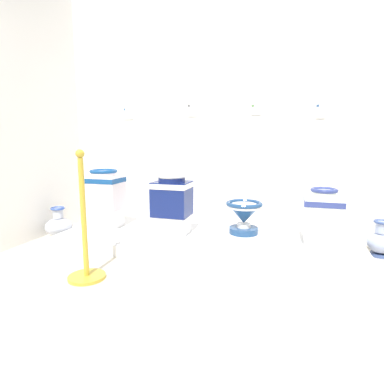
% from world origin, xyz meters
% --- Properties ---
extents(ground_plane, '(5.56, 5.37, 0.02)m').
position_xyz_m(ground_plane, '(1.78, 0.68, -0.01)').
color(ground_plane, beige).
extents(wall_back, '(3.76, 0.06, 2.89)m').
position_xyz_m(wall_back, '(1.78, 2.60, 1.45)').
color(wall_back, white).
rests_on(wall_back, ground_plane).
extents(display_platform, '(2.88, 1.04, 0.11)m').
position_xyz_m(display_platform, '(1.78, 2.03, 0.05)').
color(display_platform, white).
rests_on(display_platform, ground_plane).
extents(plinth_block_slender_white, '(0.28, 0.29, 0.21)m').
position_xyz_m(plinth_block_slender_white, '(0.67, 2.03, 0.21)').
color(plinth_block_slender_white, white).
rests_on(plinth_block_slender_white, display_platform).
extents(antique_toilet_slender_white, '(0.37, 0.29, 0.42)m').
position_xyz_m(antique_toilet_slender_white, '(0.67, 2.03, 0.53)').
color(antique_toilet_slender_white, white).
rests_on(antique_toilet_slender_white, plinth_block_slender_white).
extents(plinth_block_squat_floral, '(0.30, 0.29, 0.19)m').
position_xyz_m(plinth_block_squat_floral, '(1.45, 2.00, 0.20)').
color(plinth_block_squat_floral, white).
rests_on(plinth_block_squat_floral, display_platform).
extents(antique_toilet_squat_floral, '(0.36, 0.31, 0.41)m').
position_xyz_m(antique_toilet_squat_floral, '(1.45, 2.00, 0.52)').
color(antique_toilet_squat_floral, navy).
rests_on(antique_toilet_squat_floral, plinth_block_squat_floral).
extents(plinth_block_broad_patterned, '(0.33, 0.35, 0.06)m').
position_xyz_m(plinth_block_broad_patterned, '(2.15, 2.05, 0.14)').
color(plinth_block_broad_patterned, white).
rests_on(plinth_block_broad_patterned, display_platform).
extents(antique_toilet_broad_patterned, '(0.34, 0.34, 0.31)m').
position_xyz_m(antique_toilet_broad_patterned, '(2.15, 2.05, 0.35)').
color(antique_toilet_broad_patterned, navy).
rests_on(antique_toilet_broad_patterned, plinth_block_broad_patterned).
extents(plinth_block_pale_glazed, '(0.30, 0.39, 0.10)m').
position_xyz_m(plinth_block_pale_glazed, '(2.85, 2.13, 0.16)').
color(plinth_block_pale_glazed, white).
rests_on(plinth_block_pale_glazed, display_platform).
extents(antique_toilet_pale_glazed, '(0.33, 0.26, 0.41)m').
position_xyz_m(antique_toilet_pale_glazed, '(2.85, 2.13, 0.41)').
color(antique_toilet_pale_glazed, white).
rests_on(antique_toilet_pale_glazed, plinth_block_pale_glazed).
extents(info_placard_first, '(0.13, 0.01, 0.14)m').
position_xyz_m(info_placard_first, '(0.69, 2.56, 1.36)').
color(info_placard_first, white).
extents(info_placard_second, '(0.12, 0.01, 0.14)m').
position_xyz_m(info_placard_second, '(1.49, 2.56, 1.37)').
color(info_placard_second, white).
extents(info_placard_third, '(0.11, 0.01, 0.12)m').
position_xyz_m(info_placard_third, '(2.18, 2.56, 1.36)').
color(info_placard_third, white).
extents(info_placard_fourth, '(0.10, 0.01, 0.15)m').
position_xyz_m(info_placard_fourth, '(2.81, 2.56, 1.33)').
color(info_placard_fourth, white).
extents(decorative_vase_corner, '(0.28, 0.28, 0.33)m').
position_xyz_m(decorative_vase_corner, '(0.20, 1.86, 0.14)').
color(decorative_vase_corner, '#2E4996').
rests_on(decorative_vase_corner, ground_plane).
extents(decorative_vase_spare, '(0.22, 0.22, 0.33)m').
position_xyz_m(decorative_vase_spare, '(3.36, 2.25, 0.14)').
color(decorative_vase_spare, '#3B528F').
rests_on(decorative_vase_spare, ground_plane).
extents(stanchion_post_near_left, '(0.28, 0.28, 0.97)m').
position_xyz_m(stanchion_post_near_left, '(1.11, 1.06, 0.26)').
color(stanchion_post_near_left, gold).
rests_on(stanchion_post_near_left, ground_plane).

